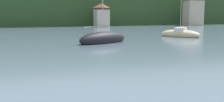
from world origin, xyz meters
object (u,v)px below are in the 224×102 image
(shore_building_west, at_px, (101,15))
(sailboat_far_1, at_px, (103,39))
(shore_building_westcentral, at_px, (193,10))
(sailboat_far_5, at_px, (180,34))

(shore_building_west, bearing_deg, sailboat_far_1, -104.08)
(shore_building_west, distance_m, shore_building_westcentral, 29.70)
(sailboat_far_1, height_order, sailboat_far_5, sailboat_far_1)
(shore_building_westcentral, distance_m, sailboat_far_5, 42.02)
(shore_building_west, bearing_deg, sailboat_far_5, -81.04)
(shore_building_westcentral, height_order, sailboat_far_1, sailboat_far_1)
(sailboat_far_1, bearing_deg, sailboat_far_5, -7.47)
(shore_building_westcentral, bearing_deg, shore_building_west, 178.99)
(shore_building_west, distance_m, sailboat_far_5, 35.14)
(shore_building_westcentral, bearing_deg, sailboat_far_1, -135.26)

